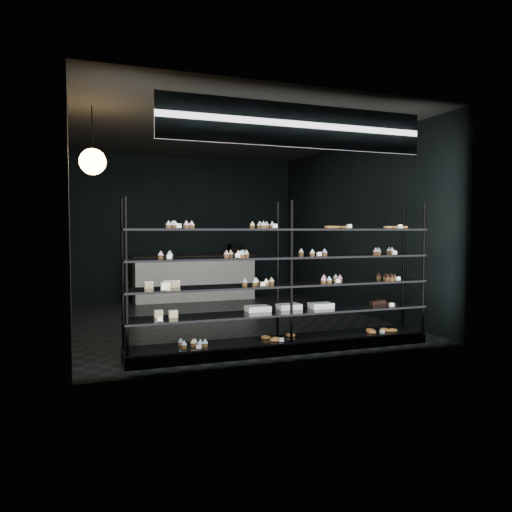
# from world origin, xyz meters

# --- Properties ---
(room) EXTENTS (5.01, 6.01, 3.20)m
(room) POSITION_xyz_m (0.00, 0.00, 1.60)
(room) COLOR black
(room) RESTS_ON ground
(display_shelf) EXTENTS (4.00, 0.50, 1.91)m
(display_shelf) POSITION_xyz_m (0.02, -2.45, 0.63)
(display_shelf) COLOR black
(display_shelf) RESTS_ON room
(signage) EXTENTS (3.30, 0.05, 0.50)m
(signage) POSITION_xyz_m (0.00, -2.93, 2.75)
(signage) COLOR #0C103C
(signage) RESTS_ON room
(pendant_lamp) EXTENTS (0.35, 0.35, 0.90)m
(pendant_lamp) POSITION_xyz_m (-2.20, -1.24, 2.45)
(pendant_lamp) COLOR black
(pendant_lamp) RESTS_ON room
(service_counter) EXTENTS (2.72, 0.65, 1.23)m
(service_counter) POSITION_xyz_m (0.05, 2.50, 0.50)
(service_counter) COLOR silver
(service_counter) RESTS_ON room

